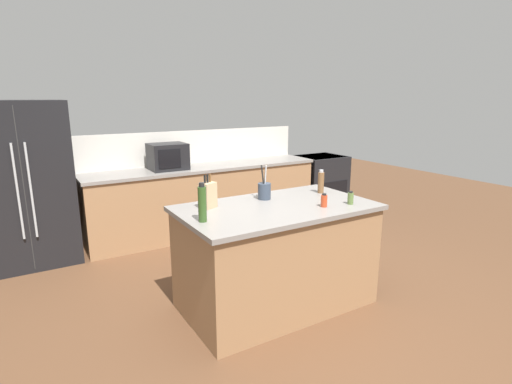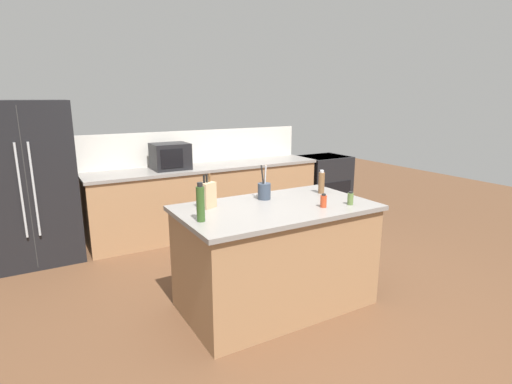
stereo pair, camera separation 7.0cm
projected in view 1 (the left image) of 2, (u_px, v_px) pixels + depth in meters
name	position (u px, v px, depth m)	size (l,w,h in m)	color
ground_plane	(275.00, 303.00, 3.70)	(14.00, 14.00, 0.00)	brown
back_counter_run	(206.00, 199.00, 5.57)	(3.26, 0.66, 0.94)	#936B47
wall_backsplash	(195.00, 147.00, 5.67)	(3.22, 0.03, 0.46)	beige
kitchen_island	(276.00, 256.00, 3.59)	(1.70, 0.99, 0.94)	#936B47
refrigerator	(23.00, 185.00, 4.42)	(1.00, 0.75, 1.83)	black
range_oven	(320.00, 183.00, 6.60)	(0.76, 0.65, 0.92)	black
microwave	(168.00, 157.00, 5.16)	(0.46, 0.39, 0.34)	black
knife_block	(208.00, 195.00, 3.39)	(0.16, 0.14, 0.29)	tan
utensil_crock	(264.00, 190.00, 3.68)	(0.12, 0.12, 0.32)	#333D4C
pepper_grinder	(321.00, 182.00, 3.91)	(0.06, 0.06, 0.23)	brown
spice_jar_oregano	(351.00, 198.00, 3.51)	(0.05, 0.05, 0.12)	#567038
olive_oil_bottle	(202.00, 203.00, 3.00)	(0.06, 0.06, 0.30)	#2D4C1E
spice_jar_paprika	(324.00, 201.00, 3.43)	(0.06, 0.06, 0.12)	#B73D1E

